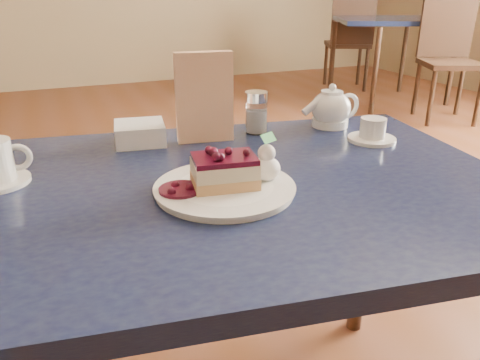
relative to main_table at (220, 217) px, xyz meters
name	(u,v)px	position (x,y,z in m)	size (l,w,h in m)	color
main_table	(220,217)	(0.00, 0.00, 0.00)	(1.21, 0.90, 0.69)	#172238
dessert_plate	(225,189)	(-0.01, -0.05, 0.08)	(0.24, 0.24, 0.01)	white
cheesecake_slice	(224,171)	(-0.01, -0.05, 0.11)	(0.12, 0.09, 0.06)	tan
whipped_cream	(266,168)	(0.07, -0.05, 0.11)	(0.05, 0.05, 0.05)	white
berry_sauce	(180,190)	(-0.09, -0.04, 0.09)	(0.07, 0.07, 0.01)	black
tea_set	(339,114)	(0.40, 0.21, 0.11)	(0.18, 0.25, 0.10)	white
menu_card	(204,98)	(0.06, 0.25, 0.17)	(0.13, 0.03, 0.20)	beige
sugar_shaker	(256,112)	(0.19, 0.26, 0.12)	(0.06, 0.06, 0.10)	white
napkin_stack	(140,133)	(-0.09, 0.29, 0.10)	(0.11, 0.11, 0.05)	white
bg_table_far_right	(387,94)	(2.71, 2.77, -0.55)	(1.25, 1.84, 1.22)	#172238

